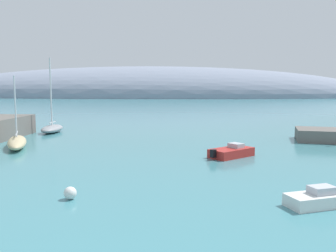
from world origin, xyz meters
TOP-DOWN VIEW (x-y plane):
  - distant_ridge at (-24.53, 202.21)m, footprint 270.97×69.36m
  - sailboat_grey_near_shore at (-15.81, 40.24)m, footprint 2.68×5.92m
  - sailboat_sand_mid_mooring at (-14.85, 28.28)m, footprint 4.75×7.82m
  - motorboat_white_alongside_breakwater at (10.43, 11.97)m, footprint 5.83×3.30m
  - motorboat_red_outer at (6.48, 24.70)m, footprint 4.37×4.21m
  - mooring_buoy_white at (-3.86, 11.97)m, footprint 0.71×0.71m

SIDE VIEW (x-z plane):
  - distant_ridge at x=-24.53m, z-range -17.55..17.55m
  - mooring_buoy_white at x=-3.86m, z-range 0.00..0.71m
  - motorboat_white_alongside_breakwater at x=10.43m, z-range -0.16..0.90m
  - motorboat_red_outer at x=6.48m, z-range -0.16..1.01m
  - sailboat_sand_mid_mooring at x=-14.85m, z-range -3.08..4.23m
  - sailboat_grey_near_shore at x=-15.81m, z-range -4.39..5.63m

